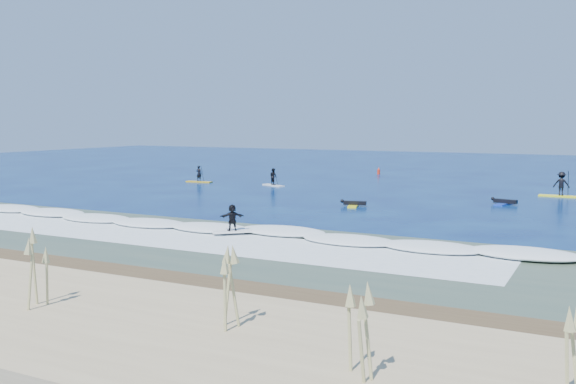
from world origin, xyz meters
The scene contains 12 objects.
ground centered at (0.00, 0.00, 0.00)m, with size 160.00×160.00×0.00m, color #031247.
wet_sand_strip centered at (0.00, -21.50, 0.00)m, with size 90.00×5.00×0.08m, color #4B3623.
shallow_water centered at (0.00, -14.00, 0.01)m, with size 90.00×13.00×0.01m, color #374B3C.
breaking_wave centered at (0.00, -10.00, 0.00)m, with size 40.00×6.00×0.30m, color white.
whitewater centered at (0.00, -13.00, 0.00)m, with size 34.00×5.00×0.02m, color silver.
sup_paddler_left centered at (-15.09, 11.68, 0.57)m, with size 2.65×0.85×1.83m.
sup_paddler_center centered at (-7.10, 11.87, 0.69)m, with size 2.65×1.75×1.84m.
sup_paddler_right centered at (16.68, 14.75, 0.88)m, with size 3.24×0.89×2.26m.
prone_paddler_near centered at (4.35, 2.30, 0.16)m, with size 1.79×2.34×0.47m.
prone_paddler_far centered at (13.46, 8.02, 0.17)m, with size 1.85×2.40×0.49m.
wave_surfer centered at (2.91, -11.13, 0.83)m, with size 1.88×1.78×1.47m.
marker_buoy centered at (-2.84, 28.36, 0.33)m, with size 0.32×0.32×0.77m.
Camera 1 is at (20.27, -38.80, 5.90)m, focal length 40.00 mm.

